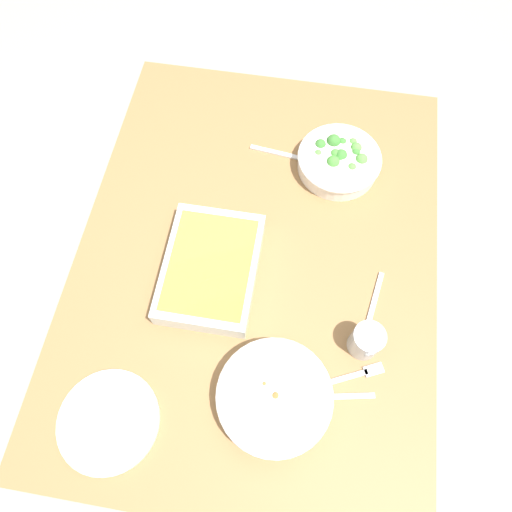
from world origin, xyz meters
name	(u,v)px	position (x,y,z in m)	size (l,w,h in m)	color
ground_plane	(256,332)	(0.00, 0.00, 0.00)	(6.00, 6.00, 0.00)	#9E9389
dining_table	(256,270)	(0.00, 0.00, 0.65)	(1.20, 0.90, 0.74)	olive
stew_bowl	(274,397)	(-0.34, -0.09, 0.77)	(0.25, 0.25, 0.06)	white
broccoli_bowl	(339,160)	(0.30, -0.18, 0.77)	(0.23, 0.23, 0.07)	white
baking_dish	(211,268)	(-0.06, 0.10, 0.77)	(0.30, 0.22, 0.06)	silver
drink_cup	(366,341)	(-0.18, -0.28, 0.78)	(0.07, 0.07, 0.08)	#B2BCC6
side_plate	(109,421)	(-0.44, 0.25, 0.75)	(0.22, 0.22, 0.01)	silver
spoon_by_stew	(324,397)	(-0.31, -0.20, 0.74)	(0.05, 0.18, 0.01)	silver
spoon_by_broccoli	(290,155)	(0.32, -0.04, 0.74)	(0.04, 0.18, 0.01)	silver
spoon_spare	(371,314)	(-0.11, -0.29, 0.74)	(0.18, 0.05, 0.01)	silver
fork_on_table	(352,376)	(-0.26, -0.26, 0.74)	(0.09, 0.17, 0.01)	silver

